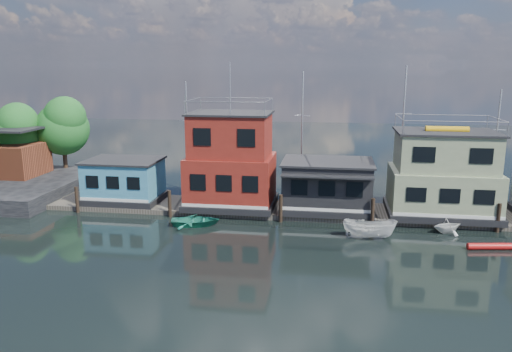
% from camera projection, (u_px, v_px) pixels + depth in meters
% --- Properties ---
extents(ground, '(160.00, 160.00, 0.00)m').
position_uv_depth(ground, '(331.00, 272.00, 29.59)').
color(ground, black).
rests_on(ground, ground).
extents(dock, '(48.00, 5.00, 0.40)m').
position_uv_depth(dock, '(332.00, 212.00, 41.12)').
color(dock, '#595147').
rests_on(dock, ground).
extents(houseboat_blue, '(6.40, 4.90, 3.66)m').
position_uv_depth(houseboat_blue, '(124.00, 180.00, 43.36)').
color(houseboat_blue, black).
rests_on(houseboat_blue, dock).
extents(houseboat_red, '(7.40, 5.90, 11.86)m').
position_uv_depth(houseboat_red, '(231.00, 162.00, 41.53)').
color(houseboat_red, black).
rests_on(houseboat_red, dock).
extents(houseboat_dark, '(7.40, 6.10, 4.06)m').
position_uv_depth(houseboat_dark, '(327.00, 185.00, 40.69)').
color(houseboat_dark, black).
rests_on(houseboat_dark, dock).
extents(houseboat_green, '(8.40, 5.90, 7.03)m').
position_uv_depth(houseboat_green, '(443.00, 175.00, 39.13)').
color(houseboat_green, black).
rests_on(houseboat_green, dock).
extents(pilings, '(42.28, 0.28, 2.20)m').
position_uv_depth(pilings, '(328.00, 211.00, 38.27)').
color(pilings, '#2D2116').
rests_on(pilings, ground).
extents(background_masts, '(36.40, 0.16, 12.00)m').
position_uv_depth(background_masts, '(388.00, 138.00, 45.03)').
color(background_masts, silver).
rests_on(background_masts, ground).
extents(shore, '(12.40, 15.72, 8.24)m').
position_uv_depth(shore, '(16.00, 153.00, 48.66)').
color(shore, black).
rests_on(shore, ground).
extents(dinghy_white, '(2.83, 2.68, 1.18)m').
position_uv_depth(dinghy_white, '(447.00, 225.00, 36.40)').
color(dinghy_white, silver).
rests_on(dinghy_white, ground).
extents(dinghy_teal, '(4.14, 3.34, 0.76)m').
position_uv_depth(dinghy_teal, '(196.00, 221.00, 38.14)').
color(dinghy_teal, '#228067').
rests_on(dinghy_teal, ground).
extents(red_kayak, '(3.12, 0.91, 0.45)m').
position_uv_depth(red_kayak, '(491.00, 246.00, 33.18)').
color(red_kayak, red).
rests_on(red_kayak, ground).
extents(motorboat, '(3.84, 1.62, 1.45)m').
position_uv_depth(motorboat, '(369.00, 229.00, 35.16)').
color(motorboat, silver).
rests_on(motorboat, ground).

